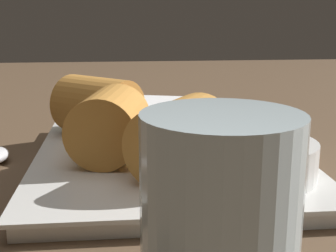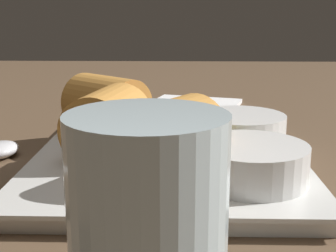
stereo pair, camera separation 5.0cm
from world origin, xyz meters
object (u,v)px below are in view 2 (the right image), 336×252
(serving_plate, at_px, (168,159))
(napkin, at_px, (190,108))
(dipping_bowl_near, at_px, (240,128))
(dipping_bowl_far, at_px, (250,161))
(drinking_glass, at_px, (148,236))

(serving_plate, height_order, napkin, serving_plate)
(serving_plate, relative_size, dipping_bowl_near, 3.22)
(dipping_bowl_near, height_order, napkin, dipping_bowl_near)
(serving_plate, relative_size, dipping_bowl_far, 3.22)
(serving_plate, distance_m, drinking_glass, 0.23)
(dipping_bowl_near, height_order, drinking_glass, drinking_glass)
(serving_plate, relative_size, napkin, 1.56)
(dipping_bowl_far, xyz_separation_m, napkin, (-0.32, -0.04, -0.03))
(serving_plate, xyz_separation_m, drinking_glass, (0.23, -0.00, 0.04))
(dipping_bowl_far, distance_m, napkin, 0.32)
(drinking_glass, bearing_deg, napkin, 176.81)
(serving_plate, bearing_deg, dipping_bowl_near, 112.24)
(dipping_bowl_near, xyz_separation_m, dipping_bowl_far, (0.10, -0.00, 0.00))
(napkin, bearing_deg, drinking_glass, -3.19)
(serving_plate, distance_m, dipping_bowl_far, 0.10)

